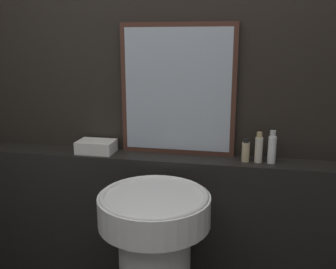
% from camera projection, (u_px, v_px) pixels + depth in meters
% --- Properties ---
extents(wall_back, '(8.00, 0.06, 2.50)m').
position_uv_depth(wall_back, '(170.00, 88.00, 2.02)').
color(wall_back, black).
rests_on(wall_back, ground_plane).
extents(vanity_counter, '(2.49, 0.19, 0.90)m').
position_uv_depth(vanity_counter, '(166.00, 233.00, 2.09)').
color(vanity_counter, black).
rests_on(vanity_counter, ground_plane).
extents(pedestal_sink, '(0.49, 0.49, 0.86)m').
position_uv_depth(pedestal_sink, '(155.00, 266.00, 1.70)').
color(pedestal_sink, white).
rests_on(pedestal_sink, ground_plane).
extents(mirror, '(0.61, 0.03, 0.69)m').
position_uv_depth(mirror, '(178.00, 90.00, 1.96)').
color(mirror, '#47281E').
rests_on(mirror, vanity_counter).
extents(towel_stack, '(0.20, 0.14, 0.07)m').
position_uv_depth(towel_stack, '(96.00, 147.00, 2.05)').
color(towel_stack, silver).
rests_on(towel_stack, vanity_counter).
extents(shampoo_bottle, '(0.04, 0.04, 0.12)m').
position_uv_depth(shampoo_bottle, '(246.00, 151.00, 1.89)').
color(shampoo_bottle, '#C6B284').
rests_on(shampoo_bottle, vanity_counter).
extents(conditioner_bottle, '(0.04, 0.04, 0.16)m').
position_uv_depth(conditioner_bottle, '(259.00, 148.00, 1.88)').
color(conditioner_bottle, beige).
rests_on(conditioner_bottle, vanity_counter).
extents(lotion_bottle, '(0.04, 0.04, 0.17)m').
position_uv_depth(lotion_bottle, '(272.00, 148.00, 1.86)').
color(lotion_bottle, white).
rests_on(lotion_bottle, vanity_counter).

